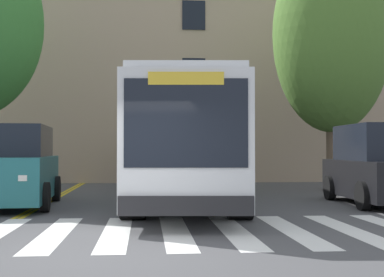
# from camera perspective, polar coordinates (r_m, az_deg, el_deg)

# --- Properties ---
(ground_plane) EXTENTS (120.00, 120.00, 0.00)m
(ground_plane) POSITION_cam_1_polar(r_m,az_deg,el_deg) (8.33, -8.24, -12.15)
(ground_plane) COLOR #4C4C4F
(crosswalk) EXTENTS (11.92, 4.36, 0.01)m
(crosswalk) POSITION_cam_1_polar(r_m,az_deg,el_deg) (10.43, -8.09, -9.89)
(crosswalk) COLOR white
(crosswalk) RESTS_ON ground
(lane_line_yellow_inner) EXTENTS (0.12, 36.00, 0.01)m
(lane_line_yellow_inner) POSITION_cam_1_polar(r_m,az_deg,el_deg) (24.53, -12.07, -4.84)
(lane_line_yellow_inner) COLOR gold
(lane_line_yellow_inner) RESTS_ON ground
(lane_line_yellow_outer) EXTENTS (0.12, 36.00, 0.01)m
(lane_line_yellow_outer) POSITION_cam_1_polar(r_m,az_deg,el_deg) (24.51, -11.70, -4.84)
(lane_line_yellow_outer) COLOR gold
(lane_line_yellow_outer) RESTS_ON ground
(city_bus) EXTENTS (3.60, 12.56, 3.27)m
(city_bus) POSITION_cam_1_polar(r_m,az_deg,el_deg) (15.90, -0.51, -0.46)
(city_bus) COLOR white
(city_bus) RESTS_ON ground
(car_teal_near_lane) EXTENTS (2.42, 4.95, 2.25)m
(car_teal_near_lane) POSITION_cam_1_polar(r_m,az_deg,el_deg) (15.63, -18.34, -3.00)
(car_teal_near_lane) COLOR #236B70
(car_teal_near_lane) RESTS_ON ground
(car_black_far_lane) EXTENTS (2.36, 4.77, 2.30)m
(car_black_far_lane) POSITION_cam_1_polar(r_m,az_deg,el_deg) (16.32, 19.25, -2.87)
(car_black_far_lane) COLOR black
(car_black_far_lane) RESTS_ON ground
(car_tan_behind_bus) EXTENTS (2.14, 4.77, 1.75)m
(car_tan_behind_bus) POSITION_cam_1_polar(r_m,az_deg,el_deg) (25.17, -3.45, -2.96)
(car_tan_behind_bus) COLOR tan
(car_tan_behind_bus) RESTS_ON ground
(street_tree_curbside_large) EXTENTS (6.09, 5.80, 9.78)m
(street_tree_curbside_large) POSITION_cam_1_polar(r_m,az_deg,el_deg) (21.74, 14.68, 10.56)
(street_tree_curbside_large) COLOR brown
(street_tree_curbside_large) RESTS_ON ground
(building_facade) EXTENTS (32.66, 10.16, 9.87)m
(building_facade) POSITION_cam_1_polar(r_m,az_deg,el_deg) (30.54, -0.67, 5.14)
(building_facade) COLOR tan
(building_facade) RESTS_ON ground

